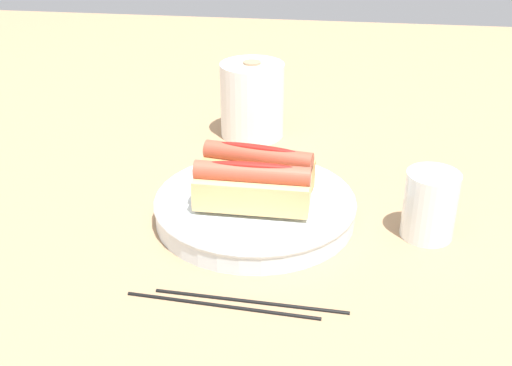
{
  "coord_description": "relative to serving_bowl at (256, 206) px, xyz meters",
  "views": [
    {
      "loc": [
        0.11,
        -0.71,
        0.44
      ],
      "look_at": [
        0.0,
        0.02,
        0.05
      ],
      "focal_mm": 43.9,
      "sensor_mm": 36.0,
      "label": 1
    }
  ],
  "objects": [
    {
      "name": "hotdog_back",
      "position": [
        0.0,
        0.03,
        0.04
      ],
      "size": [
        0.16,
        0.07,
        0.06
      ],
      "color": "tan",
      "rests_on": "serving_bowl"
    },
    {
      "name": "chopstick_far",
      "position": [
        -0.01,
        -0.19,
        -0.02
      ],
      "size": [
        0.22,
        0.02,
        0.01
      ],
      "primitive_type": "cylinder",
      "rotation": [
        0.0,
        1.57,
        -0.06
      ],
      "color": "black",
      "rests_on": "ground_plane"
    },
    {
      "name": "water_glass",
      "position": [
        0.23,
        -0.01,
        0.02
      ],
      "size": [
        0.07,
        0.07,
        0.09
      ],
      "color": "white",
      "rests_on": "ground_plane"
    },
    {
      "name": "serving_bowl",
      "position": [
        0.0,
        0.0,
        0.0
      ],
      "size": [
        0.27,
        0.27,
        0.03
      ],
      "color": "silver",
      "rests_on": "ground_plane"
    },
    {
      "name": "hotdog_front",
      "position": [
        -0.0,
        -0.03,
        0.04
      ],
      "size": [
        0.15,
        0.05,
        0.06
      ],
      "color": "#DBB270",
      "rests_on": "serving_bowl"
    },
    {
      "name": "paper_towel_roll",
      "position": [
        -0.05,
        0.29,
        0.05
      ],
      "size": [
        0.11,
        0.11,
        0.13
      ],
      "color": "white",
      "rests_on": "ground_plane"
    },
    {
      "name": "ground_plane",
      "position": [
        -0.0,
        -0.02,
        -0.02
      ],
      "size": [
        2.4,
        2.4,
        0.0
      ],
      "primitive_type": "plane",
      "color": "#9E7A56"
    },
    {
      "name": "chopstick_near",
      "position": [
        0.02,
        -0.18,
        -0.02
      ],
      "size": [
        0.22,
        0.01,
        0.01
      ],
      "primitive_type": "cylinder",
      "rotation": [
        0.0,
        1.57,
        -0.04
      ],
      "color": "black",
      "rests_on": "ground_plane"
    }
  ]
}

